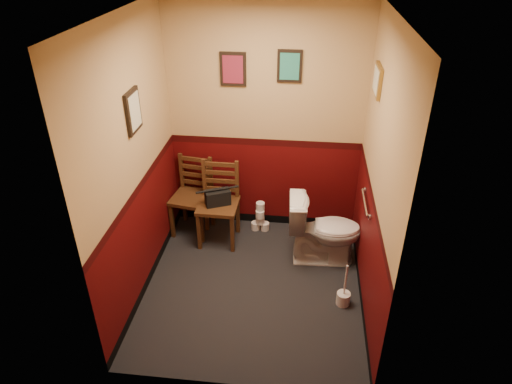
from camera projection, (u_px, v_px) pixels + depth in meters
The scene contains 17 objects.
floor at pixel (253, 286), 4.79m from camera, with size 2.20×2.40×0.00m, color black.
ceiling at pixel (252, 14), 3.42m from camera, with size 2.20×2.40×0.00m, color silver.
wall_back at pixel (265, 123), 5.13m from camera, with size 2.20×2.70×0.00m, color #460708.
wall_front at pixel (232, 256), 3.08m from camera, with size 2.20×2.70×0.00m, color #460708.
wall_left at pixel (135, 166), 4.21m from camera, with size 2.40×2.70×0.00m, color #460708.
wall_right at pixel (377, 179), 4.00m from camera, with size 2.40×2.70×0.00m, color #460708.
grab_bar at pixel (365, 203), 4.42m from camera, with size 0.05×0.56×0.06m.
framed_print_back_a at pixel (233, 69), 4.84m from camera, with size 0.28×0.04×0.36m.
framed_print_back_b at pixel (290, 66), 4.76m from camera, with size 0.26×0.04×0.34m.
framed_print_left at pixel (133, 111), 4.04m from camera, with size 0.04×0.30×0.38m.
framed_print_right at pixel (378, 80), 4.16m from camera, with size 0.04×0.34×0.28m.
toilet at pixel (324, 230), 4.98m from camera, with size 0.45×0.80×0.79m, color white.
toilet_brush at pixel (343, 298), 4.53m from camera, with size 0.14×0.14×0.49m.
chair_left at pixel (193, 196), 5.46m from camera, with size 0.50×0.50×0.94m.
chair_right at pixel (219, 204), 5.28m from camera, with size 0.46×0.46×0.97m.
handbag at pixel (218, 197), 5.19m from camera, with size 0.31×0.24×0.20m.
tp_stack at pixel (260, 219), 5.59m from camera, with size 0.22×0.14×0.39m.
Camera 1 is at (0.43, -3.60, 3.29)m, focal length 32.00 mm.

